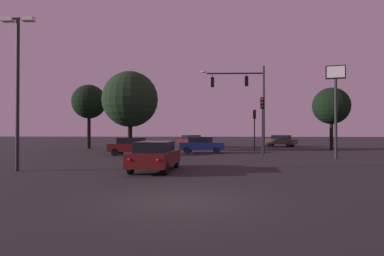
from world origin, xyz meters
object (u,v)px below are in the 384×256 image
tree_behind_sign (89,102)px  tree_left_far (130,99)px  store_sign_illuminated (336,90)px  traffic_light_corner_right (262,115)px  car_nearside_lane (155,155)px  car_parked_lot (191,141)px  parking_lot_lamp_post (18,73)px  traffic_light_corner_left (254,122)px  car_far_lane (280,141)px  car_crossing_right (202,145)px  tree_center_horizon (331,106)px  traffic_signal_mast_arm (247,94)px  car_crossing_left (133,146)px

tree_behind_sign → tree_left_far: size_ratio=0.91×
store_sign_illuminated → tree_behind_sign: size_ratio=0.92×
traffic_light_corner_right → car_nearside_lane: traffic_light_corner_right is taller
car_parked_lot → parking_lot_lamp_post: size_ratio=0.60×
traffic_light_corner_left → car_far_lane: bearing=63.8°
car_nearside_lane → car_crossing_right: (2.08, 13.56, -0.00)m
car_parked_lot → tree_behind_sign: 13.56m
store_sign_illuminated → tree_center_horizon: 12.10m
car_far_lane → tree_center_horizon: tree_center_horizon is taller
tree_behind_sign → parking_lot_lamp_post: bearing=-78.3°
tree_behind_sign → car_nearside_lane: bearing=-61.0°
car_nearside_lane → tree_center_horizon: bearing=50.5°
traffic_light_corner_left → traffic_light_corner_right: 7.98m
tree_center_horizon → traffic_signal_mast_arm: bearing=-146.3°
store_sign_illuminated → tree_left_far: bearing=154.3°
car_crossing_left → car_parked_lot: size_ratio=0.85×
car_parked_lot → tree_behind_sign: tree_behind_sign is taller
traffic_light_corner_left → parking_lot_lamp_post: parking_lot_lamp_post is taller
car_crossing_left → tree_center_horizon: 22.16m
traffic_light_corner_right → car_crossing_right: traffic_light_corner_right is taller
parking_lot_lamp_post → store_sign_illuminated: bearing=24.1°
traffic_light_corner_left → car_nearside_lane: (-7.44, -17.28, -2.23)m
car_parked_lot → tree_center_horizon: size_ratio=0.70×
car_crossing_right → car_far_lane: (10.09, 13.31, -0.00)m
traffic_light_corner_right → tree_behind_sign: bearing=148.4°
traffic_light_corner_left → tree_left_far: bearing=-177.0°
traffic_light_corner_left → store_sign_illuminated: (4.75, -9.19, 2.07)m
tree_behind_sign → car_crossing_right: bearing=-27.7°
car_parked_lot → tree_behind_sign: size_ratio=0.63×
traffic_light_corner_right → car_crossing_right: 6.95m
car_crossing_left → store_sign_illuminated: bearing=-8.7°
car_crossing_right → tree_left_far: 9.36m
traffic_signal_mast_arm → traffic_light_corner_left: traffic_signal_mast_arm is taller
car_parked_lot → parking_lot_lamp_post: (-7.33, -26.08, 4.22)m
store_sign_illuminated → tree_behind_sign: bearing=152.0°
store_sign_illuminated → tree_left_far: tree_left_far is taller
car_nearside_lane → tree_left_far: 18.07m
traffic_light_corner_right → car_crossing_left: (-10.71, 1.20, -2.54)m
traffic_light_corner_right → car_parked_lot: traffic_light_corner_right is taller
tree_behind_sign → tree_left_far: tree_left_far is taller
traffic_signal_mast_arm → tree_left_far: 12.25m
traffic_signal_mast_arm → tree_left_far: bearing=162.5°
traffic_light_corner_right → car_parked_lot: 17.76m
store_sign_illuminated → tree_center_horizon: store_sign_illuminated is taller
car_nearside_lane → car_crossing_left: same height
car_nearside_lane → traffic_light_corner_right: bearing=53.2°
traffic_light_corner_left → tree_left_far: (-12.94, -0.68, 2.34)m
traffic_signal_mast_arm → store_sign_illuminated: traffic_signal_mast_arm is taller
car_crossing_left → traffic_signal_mast_arm: bearing=13.6°
traffic_signal_mast_arm → store_sign_illuminated: (6.01, -4.83, -0.28)m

